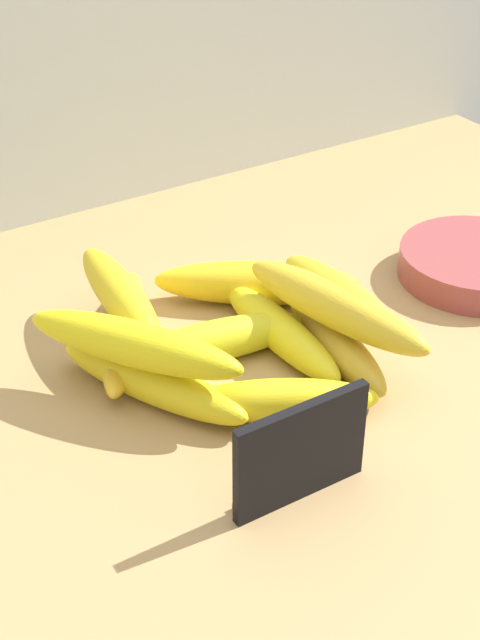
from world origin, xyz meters
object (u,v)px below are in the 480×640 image
(banana_1, at_px, (124,330))
(banana_2, at_px, (152,381))
(banana_0, at_px, (217,340))
(banana_4, at_px, (257,283))
(fruit_bowl, at_px, (476,264))
(banana_10, at_px, (335,306))
(chalkboard_sign, at_px, (300,455))
(banana_6, at_px, (282,401))
(banana_9, at_px, (119,294))
(banana_3, at_px, (336,343))
(banana_8, at_px, (134,344))
(banana_7, at_px, (340,298))
(banana_5, at_px, (280,331))

(banana_1, xyz_separation_m, banana_2, (-0.01, -0.08, 0.00))
(banana_0, relative_size, banana_4, 0.87)
(fruit_bowl, bearing_deg, banana_10, -169.69)
(chalkboard_sign, xyz_separation_m, banana_6, (0.04, 0.08, -0.02))
(banana_10, bearing_deg, banana_2, 168.92)
(banana_0, relative_size, banana_9, 1.02)
(banana_0, relative_size, banana_10, 0.88)
(banana_9, bearing_deg, banana_4, -2.06)
(banana_3, bearing_deg, banana_4, 93.21)
(fruit_bowl, relative_size, banana_9, 0.92)
(banana_9, xyz_separation_m, banana_10, (0.15, -0.12, 0.00))
(fruit_bowl, distance_m, banana_4, 0.23)
(banana_9, height_order, banana_10, banana_10)
(banana_6, xyz_separation_m, banana_8, (-0.09, 0.08, 0.04))
(chalkboard_sign, bearing_deg, banana_3, 44.54)
(banana_6, bearing_deg, banana_8, 136.09)
(banana_1, relative_size, banana_9, 1.16)
(chalkboard_sign, xyz_separation_m, banana_7, (0.13, 0.13, 0.02))
(banana_0, bearing_deg, banana_9, 133.18)
(banana_0, height_order, banana_4, banana_4)
(banana_0, xyz_separation_m, banana_10, (0.09, -0.05, 0.04))
(banana_2, height_order, banana_8, banana_8)
(banana_3, distance_m, banana_5, 0.05)
(banana_7, relative_size, banana_8, 0.82)
(banana_3, bearing_deg, banana_1, 141.54)
(fruit_bowl, bearing_deg, banana_2, -179.05)
(banana_0, xyz_separation_m, banana_8, (-0.09, -0.02, 0.04))
(banana_10, bearing_deg, banana_6, -151.86)
(chalkboard_sign, height_order, banana_9, chalkboard_sign)
(fruit_bowl, relative_size, banana_5, 0.88)
(banana_0, distance_m, banana_8, 0.10)
(banana_3, bearing_deg, fruit_bowl, 11.21)
(chalkboard_sign, bearing_deg, banana_4, 63.90)
(banana_6, bearing_deg, chalkboard_sign, -115.72)
(banana_4, height_order, banana_6, banana_4)
(banana_2, bearing_deg, banana_7, -8.08)
(banana_2, bearing_deg, banana_5, 2.70)
(banana_6, distance_m, banana_7, 0.12)
(banana_8, bearing_deg, banana_10, -12.68)
(banana_2, height_order, banana_9, banana_9)
(banana_7, distance_m, banana_10, 0.01)
(banana_4, xyz_separation_m, banana_10, (0.01, -0.12, 0.03))
(banana_2, bearing_deg, banana_0, 16.85)
(banana_0, height_order, banana_7, banana_7)
(banana_1, xyz_separation_m, banana_9, (0.00, 0.01, 0.04))
(banana_9, bearing_deg, fruit_bowl, -13.01)
(banana_9, bearing_deg, banana_7, -35.56)
(banana_2, relative_size, banana_7, 1.18)
(fruit_bowl, xyz_separation_m, banana_0, (-0.30, 0.02, 0.00))
(chalkboard_sign, distance_m, banana_6, 0.09)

